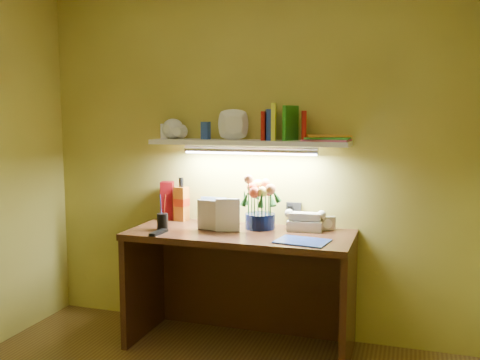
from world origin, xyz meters
name	(u,v)px	position (x,y,z in m)	size (l,w,h in m)	color
desk	(240,290)	(0.00, 1.20, 0.38)	(1.40, 0.60, 0.75)	#361A0E
flower_bouquet	(260,202)	(0.09, 1.34, 0.92)	(0.21, 0.21, 0.34)	#081136
telephone	(305,220)	(0.38, 1.38, 0.82)	(0.22, 0.16, 0.13)	beige
desk_clock	(328,223)	(0.52, 1.43, 0.79)	(0.09, 0.04, 0.09)	#B7B8BC
whisky_bottle	(181,199)	(-0.50, 1.42, 0.90)	(0.08, 0.08, 0.30)	#B85E18
whisky_box	(167,201)	(-0.61, 1.43, 0.88)	(0.09, 0.09, 0.26)	#590507
pen_cup	(162,216)	(-0.50, 1.12, 0.84)	(0.07, 0.07, 0.17)	black
art_card	(213,210)	(-0.25, 1.40, 0.84)	(0.18, 0.04, 0.18)	silver
tv_remote	(159,232)	(-0.46, 0.99, 0.76)	(0.04, 0.16, 0.02)	black
blue_folder	(302,241)	(0.42, 1.06, 0.75)	(0.29, 0.21, 0.01)	#2949AB
desk_book_a	(197,214)	(-0.29, 1.20, 0.85)	(0.14, 0.02, 0.19)	beige
desk_book_b	(216,215)	(-0.15, 1.16, 0.85)	(0.15, 0.02, 0.21)	white
wall_shelf	(246,136)	(-0.02, 1.38, 1.34)	(1.32, 0.29, 0.27)	white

